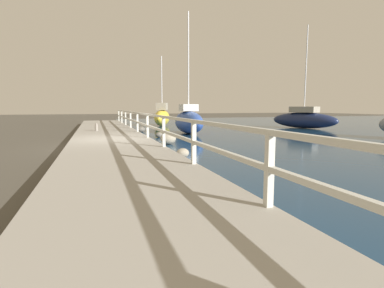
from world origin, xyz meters
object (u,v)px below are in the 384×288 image
sailboat_navy (304,119)px  sailboat_blue (188,121)px  sailboat_yellow (162,117)px  mooring_bollard (96,127)px

sailboat_navy → sailboat_blue: (-10.13, -1.66, 0.06)m
sailboat_navy → sailboat_yellow: size_ratio=1.30×
mooring_bollard → sailboat_blue: bearing=5.2°
sailboat_yellow → sailboat_blue: bearing=-70.2°
mooring_bollard → sailboat_yellow: 10.43m
mooring_bollard → sailboat_blue: (5.62, 0.51, 0.22)m
sailboat_yellow → sailboat_blue: size_ratio=0.81×
sailboat_yellow → sailboat_navy: bearing=-12.8°
sailboat_yellow → mooring_bollard: bearing=-102.8°
sailboat_blue → mooring_bollard: bearing=-174.0°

